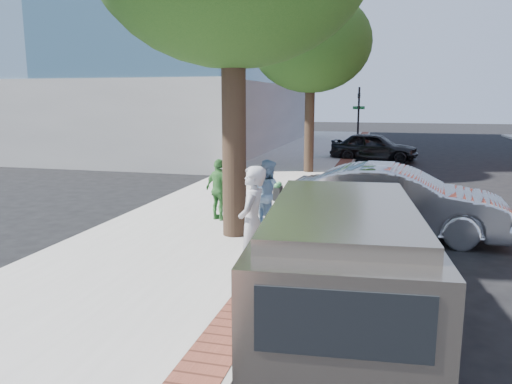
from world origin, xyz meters
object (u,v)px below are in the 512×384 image
(sedan_silver, at_px, (395,201))
(bg_car, at_px, (374,147))
(parking_meter, at_px, (278,205))
(person_gray, at_px, (252,224))
(person_green, at_px, (219,190))
(van, at_px, (341,257))
(person_officer, at_px, (268,194))

(sedan_silver, relative_size, bg_car, 1.15)
(parking_meter, height_order, person_gray, person_gray)
(parking_meter, relative_size, person_green, 0.96)
(parking_meter, distance_m, van, 2.66)
(person_green, height_order, sedan_silver, person_green)
(person_officer, xyz_separation_m, sedan_silver, (2.85, 0.69, -0.15))
(person_gray, bearing_deg, sedan_silver, 150.74)
(person_gray, distance_m, person_officer, 3.33)
(person_gray, bearing_deg, person_officer, -169.97)
(sedan_silver, bearing_deg, person_green, 96.71)
(parking_meter, height_order, person_officer, person_officer)
(parking_meter, relative_size, bg_car, 0.34)
(person_green, xyz_separation_m, van, (3.44, -4.95, 0.10))
(parking_meter, height_order, van, van)
(bg_car, height_order, van, van)
(sedan_silver, bearing_deg, bg_car, 8.13)
(parking_meter, height_order, sedan_silver, sedan_silver)
(sedan_silver, distance_m, van, 5.17)
(van, bearing_deg, parking_meter, 116.00)
(parking_meter, bearing_deg, sedan_silver, 52.79)
(parking_meter, bearing_deg, person_green, 127.55)
(person_green, bearing_deg, parking_meter, 155.85)
(person_green, relative_size, sedan_silver, 0.31)
(parking_meter, xyz_separation_m, van, (1.38, -2.27, -0.19))
(person_gray, distance_m, person_green, 4.27)
(parking_meter, distance_m, person_gray, 1.16)
(sedan_silver, xyz_separation_m, van, (-0.78, -5.11, 0.20))
(parking_meter, distance_m, person_officer, 2.27)
(person_green, bearing_deg, sedan_silver, -149.64)
(bg_car, bearing_deg, parking_meter, -176.94)
(person_officer, bearing_deg, person_gray, 140.83)
(person_gray, height_order, person_green, person_gray)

